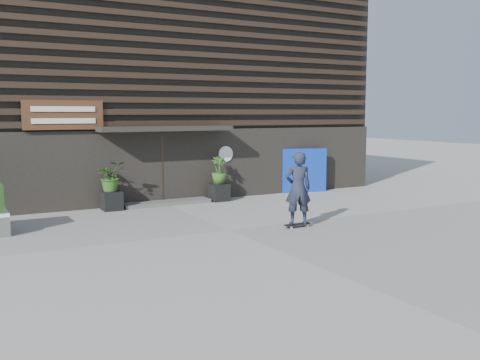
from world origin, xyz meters
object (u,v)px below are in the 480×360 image
planter_pot_left (112,201)px  skateboarder (298,188)px  planter_pot_right (219,192)px  blue_tarp (304,170)px

planter_pot_left → skateboarder: 6.25m
skateboarder → planter_pot_right: bearing=88.6°
planter_pot_left → planter_pot_right: size_ratio=1.00×
planter_pot_left → blue_tarp: 7.66m
blue_tarp → skateboarder: size_ratio=0.89×
planter_pot_left → blue_tarp: size_ratio=0.33×
blue_tarp → skateboarder: bearing=-113.8°
blue_tarp → skateboarder: (-3.96, -5.29, 0.21)m
planter_pot_left → planter_pot_right: same height
planter_pot_left → blue_tarp: bearing=2.3°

